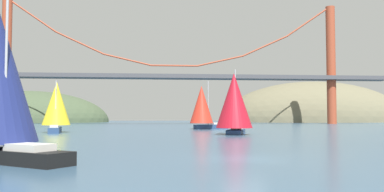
# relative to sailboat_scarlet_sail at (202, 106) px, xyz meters

# --- Properties ---
(ground_plane) EXTENTS (360.00, 360.00, 0.00)m
(ground_plane) POSITION_rel_sailboat_scarlet_sail_xyz_m (-3.33, -50.08, -4.32)
(ground_plane) COLOR #385670
(headland_left) EXTENTS (61.28, 44.00, 24.40)m
(headland_left) POSITION_rel_sailboat_scarlet_sail_xyz_m (-58.33, 84.92, -4.32)
(headland_left) COLOR #425138
(headland_left) RESTS_ON ground_plane
(headland_right) EXTENTS (78.12, 44.00, 33.51)m
(headland_right) POSITION_rel_sailboat_scarlet_sail_xyz_m (56.67, 84.92, -4.32)
(headland_right) COLOR #6B664C
(headland_right) RESTS_ON ground_plane
(suspension_bridge) EXTENTS (134.45, 6.00, 37.23)m
(suspension_bridge) POSITION_rel_sailboat_scarlet_sail_xyz_m (-3.33, 44.92, 11.71)
(suspension_bridge) COLOR #A34228
(suspension_bridge) RESTS_ON ground_plane
(sailboat_scarlet_sail) EXTENTS (8.44, 6.52, 9.11)m
(sailboat_scarlet_sail) POSITION_rel_sailboat_scarlet_sail_xyz_m (0.00, 0.00, 0.00)
(sailboat_scarlet_sail) COLOR navy
(sailboat_scarlet_sail) RESTS_ON ground_plane
(sailboat_yellow_sail) EXTENTS (4.83, 7.19, 7.80)m
(sailboat_yellow_sail) POSITION_rel_sailboat_scarlet_sail_xyz_m (-23.70, -11.89, -0.15)
(sailboat_yellow_sail) COLOR navy
(sailboat_yellow_sail) RESTS_ON ground_plane
(sailboat_crimson_sail) EXTENTS (6.08, 9.15, 8.89)m
(sailboat_crimson_sail) POSITION_rel_sailboat_scarlet_sail_xyz_m (1.83, -21.39, 0.01)
(sailboat_crimson_sail) COLOR navy
(sailboat_crimson_sail) RESTS_ON ground_plane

